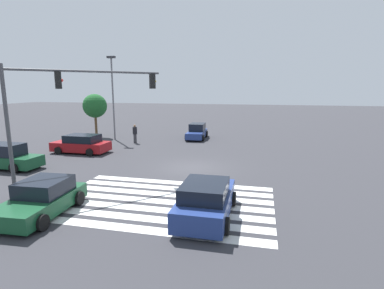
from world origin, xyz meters
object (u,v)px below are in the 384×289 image
object	(u,v)px
car_1	(5,157)
pedestrian	(135,133)
car_2	(197,132)
street_light_pole_a	(113,91)
car_6	(42,199)
car_4	(81,144)
tree_corner_b	(95,106)
traffic_signal_mast	(62,100)
car_5	(206,200)

from	to	relation	value
car_1	pedestrian	world-z (taller)	pedestrian
car_2	street_light_pole_a	distance (m)	9.44
car_2	street_light_pole_a	size ratio (longest dim) A/B	0.52
car_6	pedestrian	size ratio (longest dim) A/B	2.36
car_4	car_6	distance (m)	12.43
car_4	street_light_pole_a	distance (m)	7.61
car_1	tree_corner_b	world-z (taller)	tree_corner_b
street_light_pole_a	pedestrian	bearing A→B (deg)	-25.40
street_light_pole_a	tree_corner_b	size ratio (longest dim) A/B	1.80
traffic_signal_mast	car_2	bearing A→B (deg)	33.91
car_6	car_5	bearing A→B (deg)	97.17
traffic_signal_mast	car_4	bearing A→B (deg)	74.02
car_2	pedestrian	xyz separation A→B (m)	(-5.22, -3.93, 0.29)
car_6	car_2	bearing A→B (deg)	170.25
street_light_pole_a	traffic_signal_mast	bearing A→B (deg)	-71.72
traffic_signal_mast	car_2	world-z (taller)	traffic_signal_mast
car_6	street_light_pole_a	distance (m)	18.90
car_4	pedestrian	bearing A→B (deg)	-116.58
car_1	car_5	distance (m)	15.01
car_4	car_5	distance (m)	15.74
traffic_signal_mast	car_1	distance (m)	8.02
traffic_signal_mast	car_5	xyz separation A→B (m)	(7.76, -1.97, -3.89)
traffic_signal_mast	car_5	size ratio (longest dim) A/B	1.42
car_5	car_4	bearing A→B (deg)	50.59
pedestrian	street_light_pole_a	world-z (taller)	street_light_pole_a
car_5	pedestrian	xyz separation A→B (m)	(-9.67, 14.93, 0.27)
car_2	traffic_signal_mast	bearing A→B (deg)	-13.56
car_4	street_light_pole_a	bearing A→B (deg)	-87.07
traffic_signal_mast	car_4	world-z (taller)	traffic_signal_mast
car_4	car_6	size ratio (longest dim) A/B	1.08
car_6	street_light_pole_a	xyz separation A→B (m)	(-5.71, 17.50, 4.28)
traffic_signal_mast	pedestrian	world-z (taller)	traffic_signal_mast
street_light_pole_a	car_4	bearing A→B (deg)	-87.34
car_1	car_6	world-z (taller)	car_1
car_6	car_4	bearing A→B (deg)	-157.30
car_6	pedestrian	world-z (taller)	pedestrian
car_1	car_6	size ratio (longest dim) A/B	1.13
car_1	pedestrian	size ratio (longest dim) A/B	2.66
car_5	car_2	bearing A→B (deg)	13.08
car_4	car_5	bearing A→B (deg)	141.05
car_5	car_6	xyz separation A→B (m)	(-6.77, -1.23, -0.08)
car_6	pedestrian	bearing A→B (deg)	-172.99
car_1	car_2	xyz separation A→B (m)	(9.87, 14.35, -0.06)
car_6	street_light_pole_a	bearing A→B (deg)	-165.07
traffic_signal_mast	car_2	distance (m)	17.66
pedestrian	car_6	bearing A→B (deg)	-34.23
traffic_signal_mast	car_1	xyz separation A→B (m)	(-6.56, 2.55, -3.85)
car_5	street_light_pole_a	distance (m)	20.93
car_5	street_light_pole_a	bearing A→B (deg)	37.32
car_1	street_light_pole_a	bearing A→B (deg)	82.90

